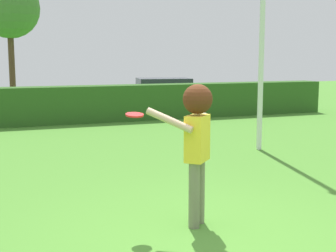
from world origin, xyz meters
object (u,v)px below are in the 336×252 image
(person, at_px, (197,134))
(parked_car_green, at_px, (164,91))
(frisbee, at_px, (135,115))
(maple_tree, at_px, (9,9))

(person, xyz_separation_m, parked_car_green, (4.82, 13.72, -0.50))
(frisbee, distance_m, maple_tree, 18.00)
(person, relative_size, frisbee, 7.77)
(maple_tree, bearing_deg, person, -86.60)
(frisbee, height_order, maple_tree, maple_tree)
(person, bearing_deg, parked_car_green, 70.66)
(person, distance_m, maple_tree, 18.41)
(frisbee, relative_size, maple_tree, 0.04)
(frisbee, bearing_deg, person, -26.47)
(frisbee, distance_m, parked_car_green, 14.48)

